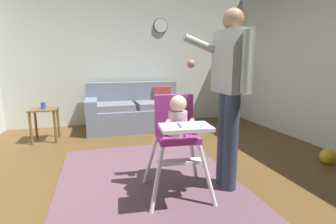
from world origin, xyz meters
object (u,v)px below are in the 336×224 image
Objects in this scene: high_chair at (177,127)px; wall_clock at (161,26)px; couch at (135,111)px; adult_standing at (229,91)px; toy_ball at (328,156)px; sippy_cup at (43,105)px; side_table at (44,117)px.

high_chair is 3.22× the size of wall_clock.
couch is 1.04× the size of adult_standing.
adult_standing is (0.51, 0.00, 0.31)m from high_chair.
toy_ball is 4.06m from sippy_cup.
wall_clock is at bearing 127.28° from couch.
toy_ball is at bearing -173.54° from adult_standing.
high_chair is 9.47× the size of sippy_cup.
sippy_cup is (-2.02, 2.15, -0.39)m from adult_standing.
adult_standing is 16.95× the size of sippy_cup.
wall_clock is at bearing -92.40° from adult_standing.
adult_standing is at bearing -46.89° from side_table.
couch is 6.00× the size of wall_clock.
high_chair is at bearing -174.82° from toy_ball.
high_chair is at bearing 0.25° from couch.
adult_standing reaches higher than couch.
wall_clock is (0.63, 0.48, 1.63)m from couch.
couch is 2.58m from high_chair.
high_chair is 0.56× the size of adult_standing.
sippy_cup is (-1.51, 2.15, -0.08)m from high_chair.
high_chair is 3.37m from wall_clock.
couch is at bearing -78.91° from adult_standing.
adult_standing is (0.52, -2.56, 0.63)m from couch.
high_chair is 2.64m from side_table.
adult_standing is 1.74m from toy_ball.
wall_clock is at bearing 22.66° from sippy_cup.
toy_ball is 3.69m from wall_clock.
couch is at bearing -142.72° from wall_clock.
high_chair is 0.60m from adult_standing.
couch is 1.55m from side_table.
sippy_cup is at bearing -74.71° from couch.
high_chair is at bearing -0.23° from adult_standing.
sippy_cup is 0.34× the size of wall_clock.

